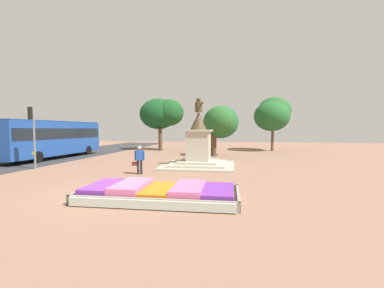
{
  "coord_description": "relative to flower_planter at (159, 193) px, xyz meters",
  "views": [
    {
      "loc": [
        4.88,
        -9.47,
        2.6
      ],
      "look_at": [
        2.55,
        4.33,
        1.79
      ],
      "focal_mm": 24.0,
      "sensor_mm": 36.0,
      "label": 1
    }
  ],
  "objects": [
    {
      "name": "flower_planter",
      "position": [
        0.0,
        0.0,
        0.0
      ],
      "size": [
        5.88,
        2.83,
        0.57
      ],
      "color": "#38281C",
      "rests_on": "ground_plane"
    },
    {
      "name": "city_bus",
      "position": [
        -13.24,
        11.36,
        1.67
      ],
      "size": [
        2.81,
        10.91,
        3.31
      ],
      "color": "#1E4799",
      "rests_on": "ground_plane"
    },
    {
      "name": "park_tree_far_right",
      "position": [
        1.35,
        15.68,
        3.07
      ],
      "size": [
        3.41,
        3.62,
        4.85
      ],
      "color": "#4C3823",
      "rests_on": "ground_plane"
    },
    {
      "name": "park_tree_far_left",
      "position": [
        7.13,
        22.9,
        4.15
      ],
      "size": [
        4.49,
        5.49,
        6.49
      ],
      "color": "brown",
      "rests_on": "ground_plane"
    },
    {
      "name": "pedestrian_with_handbag",
      "position": [
        -2.65,
        4.9,
        0.68
      ],
      "size": [
        0.72,
        0.31,
        1.64
      ],
      "color": "black",
      "rests_on": "ground_plane"
    },
    {
      "name": "ground_plane",
      "position": [
        -2.11,
        0.43,
        -0.24
      ],
      "size": [
        85.77,
        85.77,
        0.0
      ],
      "primitive_type": "plane",
      "color": "#8C6651"
    },
    {
      "name": "park_tree_behind_statue",
      "position": [
        -6.16,
        21.76,
        4.28
      ],
      "size": [
        5.56,
        4.13,
        6.38
      ],
      "color": "#4C3823",
      "rests_on": "ground_plane"
    },
    {
      "name": "statue_monument",
      "position": [
        0.27,
        8.5,
        0.88
      ],
      "size": [
        4.85,
        4.85,
        4.76
      ],
      "color": "#B0A691",
      "rests_on": "ground_plane"
    },
    {
      "name": "traffic_light_mid_block",
      "position": [
        -10.08,
        5.53,
        2.51
      ],
      "size": [
        0.42,
        0.3,
        4.02
      ],
      "color": "slate",
      "rests_on": "ground_plane"
    }
  ]
}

